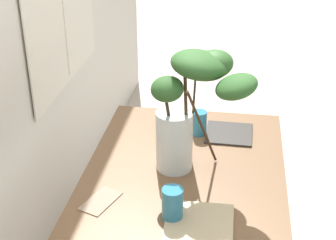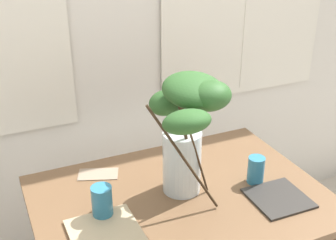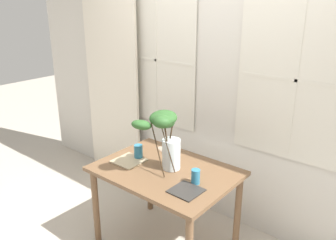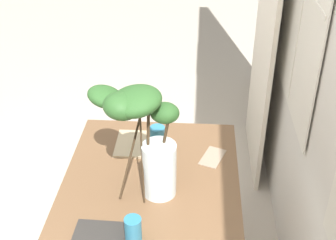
{
  "view_description": "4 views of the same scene",
  "coord_description": "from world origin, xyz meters",
  "px_view_note": "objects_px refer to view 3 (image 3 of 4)",
  "views": [
    {
      "loc": [
        -1.75,
        -0.18,
        1.92
      ],
      "look_at": [
        -0.01,
        0.07,
        1.0
      ],
      "focal_mm": 54.42,
      "sensor_mm": 36.0,
      "label": 1
    },
    {
      "loc": [
        -0.63,
        -1.28,
        1.78
      ],
      "look_at": [
        -0.02,
        0.08,
        1.06
      ],
      "focal_mm": 47.37,
      "sensor_mm": 36.0,
      "label": 2
    },
    {
      "loc": [
        1.64,
        -1.96,
        2.1
      ],
      "look_at": [
        -0.04,
        0.08,
        1.16
      ],
      "focal_mm": 37.26,
      "sensor_mm": 36.0,
      "label": 3
    },
    {
      "loc": [
        1.61,
        0.2,
        2.14
      ],
      "look_at": [
        0.0,
        0.08,
        1.13
      ],
      "focal_mm": 49.51,
      "sensor_mm": 36.0,
      "label": 4
    }
  ],
  "objects_px": {
    "vase_with_branches": "(165,136)",
    "plate_square_left": "(129,161)",
    "plate_square_right": "(186,191)",
    "drinking_glass_blue_right": "(196,177)",
    "dining_table": "(166,181)",
    "drinking_glass_blue_left": "(138,152)"
  },
  "relations": [
    {
      "from": "vase_with_branches",
      "to": "plate_square_left",
      "type": "distance_m",
      "value": 0.46
    },
    {
      "from": "plate_square_right",
      "to": "vase_with_branches",
      "type": "bearing_deg",
      "value": 155.42
    },
    {
      "from": "vase_with_branches",
      "to": "drinking_glass_blue_right",
      "type": "bearing_deg",
      "value": -1.97
    },
    {
      "from": "dining_table",
      "to": "vase_with_branches",
      "type": "relative_size",
      "value": 2.12
    },
    {
      "from": "dining_table",
      "to": "plate_square_right",
      "type": "bearing_deg",
      "value": -26.65
    },
    {
      "from": "drinking_glass_blue_left",
      "to": "drinking_glass_blue_right",
      "type": "xyz_separation_m",
      "value": [
        0.63,
        -0.04,
        -0.01
      ]
    },
    {
      "from": "drinking_glass_blue_right",
      "to": "drinking_glass_blue_left",
      "type": "bearing_deg",
      "value": 176.59
    },
    {
      "from": "dining_table",
      "to": "drinking_glass_blue_right",
      "type": "relative_size",
      "value": 9.82
    },
    {
      "from": "plate_square_right",
      "to": "drinking_glass_blue_left",
      "type": "bearing_deg",
      "value": 164.8
    },
    {
      "from": "vase_with_branches",
      "to": "drinking_glass_blue_left",
      "type": "xyz_separation_m",
      "value": [
        -0.32,
        0.03,
        -0.24
      ]
    },
    {
      "from": "drinking_glass_blue_right",
      "to": "plate_square_right",
      "type": "distance_m",
      "value": 0.15
    },
    {
      "from": "plate_square_right",
      "to": "plate_square_left",
      "type": "bearing_deg",
      "value": 173.28
    },
    {
      "from": "vase_with_branches",
      "to": "plate_square_right",
      "type": "height_order",
      "value": "vase_with_branches"
    },
    {
      "from": "drinking_glass_blue_right",
      "to": "plate_square_right",
      "type": "height_order",
      "value": "drinking_glass_blue_right"
    },
    {
      "from": "dining_table",
      "to": "drinking_glass_blue_right",
      "type": "bearing_deg",
      "value": -5.33
    },
    {
      "from": "drinking_glass_blue_left",
      "to": "plate_square_left",
      "type": "height_order",
      "value": "drinking_glass_blue_left"
    },
    {
      "from": "drinking_glass_blue_left",
      "to": "drinking_glass_blue_right",
      "type": "relative_size",
      "value": 1.1
    },
    {
      "from": "plate_square_left",
      "to": "plate_square_right",
      "type": "distance_m",
      "value": 0.68
    },
    {
      "from": "plate_square_left",
      "to": "plate_square_right",
      "type": "xyz_separation_m",
      "value": [
        0.67,
        -0.08,
        -0.0
      ]
    },
    {
      "from": "vase_with_branches",
      "to": "plate_square_left",
      "type": "height_order",
      "value": "vase_with_branches"
    },
    {
      "from": "vase_with_branches",
      "to": "dining_table",
      "type": "bearing_deg",
      "value": 115.81
    },
    {
      "from": "vase_with_branches",
      "to": "plate_square_right",
      "type": "relative_size",
      "value": 2.48
    }
  ]
}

